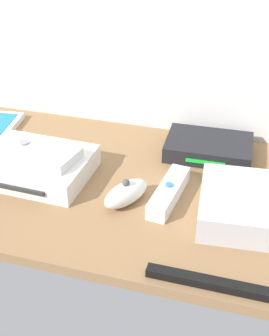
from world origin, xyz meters
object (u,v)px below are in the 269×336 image
Objects in this scene: network_router at (209,147)px; sensor_bar at (226,286)px; remote_nunchuk at (123,193)px; remote_classic_pad at (41,153)px; game_console at (36,165)px; remote_wand at (169,192)px; mini_computer at (249,206)px.

network_router reaches higher than sensor_bar.
sensor_bar is at bearing -9.18° from remote_nunchuk.
remote_nunchuk is at bearing -1.53° from remote_classic_pad.
remote_nunchuk is (-12.52, -21.16, 0.34)cm from network_router.
network_router is (31.77, 17.37, -0.50)cm from game_console.
remote_wand is 25.98cm from remote_classic_pad.
sensor_bar is (39.92, -19.86, -1.50)cm from game_console.
remote_classic_pad reaches higher than network_router.
network_router is at bearing 116.73° from mini_computer.
game_console reaches higher than remote_wand.
remote_wand is (-14.52, 1.48, -1.13)cm from mini_computer.
remote_wand is (-4.72, -17.98, -0.19)cm from network_router.
remote_nunchuk is at bearing -151.21° from remote_wand.
mini_computer is at bearing -65.17° from network_router.
network_router is at bearing 88.08° from remote_nunchuk.
remote_nunchuk is 0.70× the size of remote_classic_pad.
game_console is 3.49cm from remote_classic_pad.
remote_wand is 8.44cm from remote_nunchuk.
mini_computer reaches higher than network_router.
remote_nunchuk is at bearing -175.67° from mini_computer.
remote_classic_pad is at bearing 152.42° from sensor_bar.
network_router is 24.59cm from remote_nunchuk.
game_console is 1.17× the size of network_router.
remote_classic_pad is 43.62cm from sensor_bar.
mini_computer reaches higher than sensor_bar.
remote_nunchuk is (-22.32, -1.69, -0.60)cm from mini_computer.
remote_classic_pad is at bearing 176.96° from mini_computer.
remote_nunchuk is at bearing -8.92° from game_console.
remote_nunchuk is (19.25, -3.79, -0.16)cm from game_console.
mini_computer is at bearing -0.68° from game_console.
remote_classic_pad is at bearing 3.53° from game_console.
game_console is at bearing -168.15° from remote_classic_pad.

